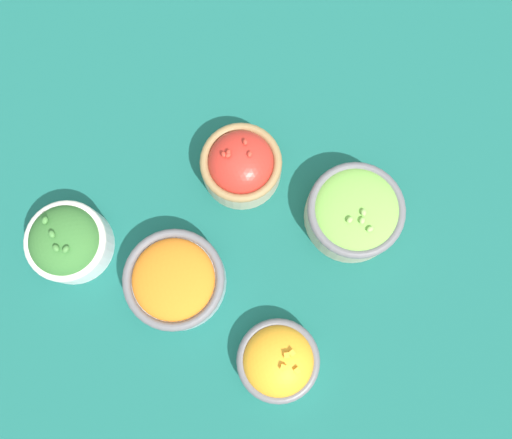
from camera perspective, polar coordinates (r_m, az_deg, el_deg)
ground_plane at (r=0.82m, az=-0.00°, el=-0.38°), size 3.00×3.00×0.00m
bowl_lettuce at (r=0.79m, az=9.82°, el=0.74°), size 0.13×0.13×0.07m
bowl_cherry_tomatoes at (r=0.80m, az=-1.50°, el=5.49°), size 0.11×0.11×0.08m
bowl_carrots at (r=0.78m, az=-8.13°, el=-6.01°), size 0.14×0.14×0.07m
bowl_broccoli at (r=0.82m, az=-18.33°, el=-2.13°), size 0.11×0.11×0.08m
bowl_squash at (r=0.78m, az=2.22°, el=-13.91°), size 0.11×0.11×0.06m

